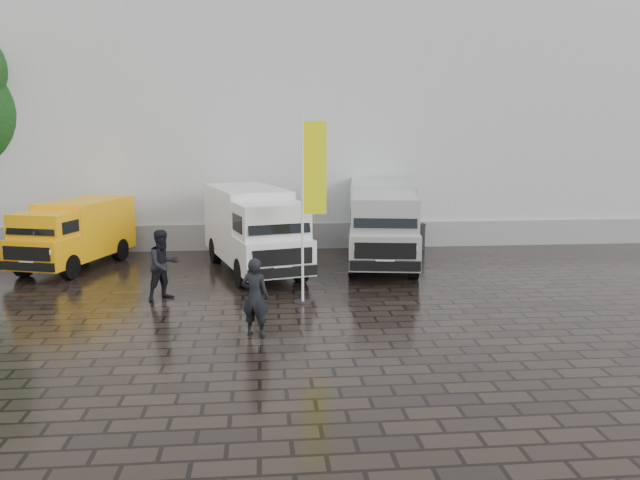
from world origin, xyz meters
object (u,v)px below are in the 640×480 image
object	(u,v)px
flagpole	(309,199)
wheelie_bin	(416,236)
person_front	(255,297)
van_yellow	(74,235)
van_white	(254,231)
person_tent	(163,265)
van_silver	(382,225)

from	to	relation	value
flagpole	wheelie_bin	size ratio (longest dim) A/B	4.82
flagpole	person_front	xyz separation A→B (m)	(-1.42, -2.66, -1.89)
van_yellow	van_white	bearing A→B (deg)	7.27
van_white	flagpole	distance (m)	4.50
van_white	person_tent	world-z (taller)	van_white
flagpole	person_front	distance (m)	3.55
van_yellow	van_silver	world-z (taller)	van_silver
flagpole	person_tent	size ratio (longest dim) A/B	2.60
van_silver	person_tent	distance (m)	7.83
van_yellow	van_white	world-z (taller)	van_white
person_front	flagpole	bearing A→B (deg)	-95.42
van_white	van_silver	distance (m)	4.40
van_white	person_tent	xyz separation A→B (m)	(-2.41, -3.29, -0.38)
van_yellow	person_front	xyz separation A→B (m)	(6.08, -7.74, -0.22)
van_silver	van_white	bearing A→B (deg)	-162.43
van_silver	person_tent	xyz separation A→B (m)	(-6.76, -3.94, -0.43)
van_silver	wheelie_bin	xyz separation A→B (m)	(1.87, 2.66, -0.87)
wheelie_bin	van_silver	bearing A→B (deg)	-125.40
wheelie_bin	person_tent	xyz separation A→B (m)	(-8.63, -6.60, 0.44)
van_yellow	flagpole	distance (m)	9.21
van_yellow	person_front	distance (m)	9.84
person_front	van_silver	bearing A→B (deg)	-97.62
van_silver	flagpole	size ratio (longest dim) A/B	1.28
van_silver	wheelie_bin	world-z (taller)	van_silver
van_white	wheelie_bin	bearing A→B (deg)	12.57
flagpole	person_front	world-z (taller)	flagpole
van_yellow	flagpole	bearing A→B (deg)	-16.52
van_silver	wheelie_bin	distance (m)	3.37
van_white	person_tent	size ratio (longest dim) A/B	3.23
flagpole	wheelie_bin	bearing A→B (deg)	57.15
person_front	wheelie_bin	bearing A→B (deg)	-98.97
van_white	person_front	world-z (taller)	van_white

